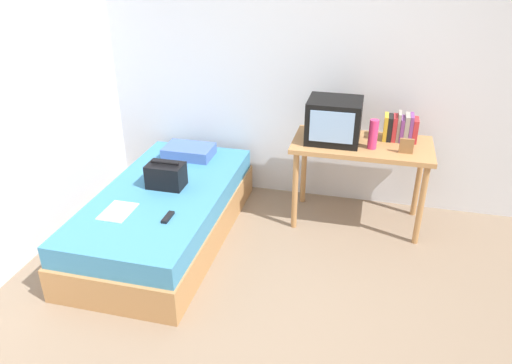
% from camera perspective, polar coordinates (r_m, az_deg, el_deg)
% --- Properties ---
extents(ground_plane, '(8.00, 8.00, 0.00)m').
position_cam_1_polar(ground_plane, '(3.38, 0.33, -16.70)').
color(ground_plane, '#84705B').
extents(wall_back, '(5.20, 0.10, 2.60)m').
position_cam_1_polar(wall_back, '(4.53, 6.58, 13.65)').
color(wall_back, silver).
rests_on(wall_back, ground).
extents(bed, '(1.00, 2.00, 0.45)m').
position_cam_1_polar(bed, '(4.20, -10.51, -3.69)').
color(bed, '#B27F4C').
rests_on(bed, ground).
extents(desk, '(1.16, 0.60, 0.76)m').
position_cam_1_polar(desk, '(4.26, 12.15, 3.26)').
color(desk, '#B27F4C').
rests_on(desk, ground).
extents(tv, '(0.44, 0.39, 0.36)m').
position_cam_1_polar(tv, '(4.16, 9.06, 7.08)').
color(tv, black).
rests_on(tv, desk).
extents(water_bottle, '(0.07, 0.07, 0.24)m').
position_cam_1_polar(water_bottle, '(4.08, 13.47, 5.43)').
color(water_bottle, '#E53372').
rests_on(water_bottle, desk).
extents(book_row, '(0.28, 0.16, 0.24)m').
position_cam_1_polar(book_row, '(4.32, 16.47, 6.05)').
color(book_row, gold).
rests_on(book_row, desk).
extents(picture_frame, '(0.11, 0.02, 0.12)m').
position_cam_1_polar(picture_frame, '(4.08, 17.11, 4.02)').
color(picture_frame, olive).
rests_on(picture_frame, desk).
extents(pillow, '(0.45, 0.30, 0.10)m').
position_cam_1_polar(pillow, '(4.65, -7.81, 3.56)').
color(pillow, '#4766AD').
rests_on(pillow, bed).
extents(handbag, '(0.30, 0.20, 0.23)m').
position_cam_1_polar(handbag, '(4.10, -10.43, 0.77)').
color(handbag, black).
rests_on(handbag, bed).
extents(magazine, '(0.21, 0.29, 0.01)m').
position_cam_1_polar(magazine, '(3.86, -15.77, -3.31)').
color(magazine, white).
rests_on(magazine, bed).
extents(remote_dark, '(0.04, 0.16, 0.02)m').
position_cam_1_polar(remote_dark, '(3.68, -10.22, -4.05)').
color(remote_dark, black).
rests_on(remote_dark, bed).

